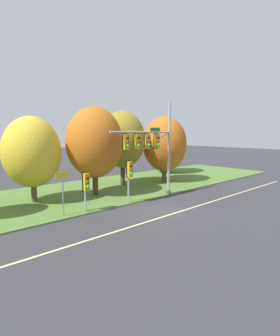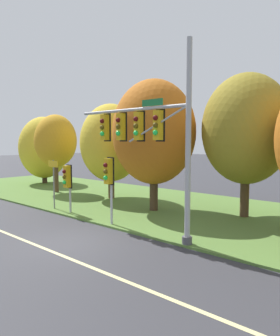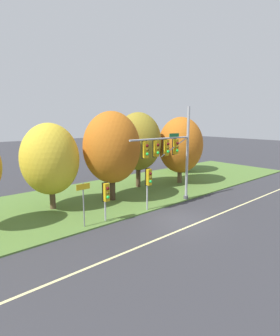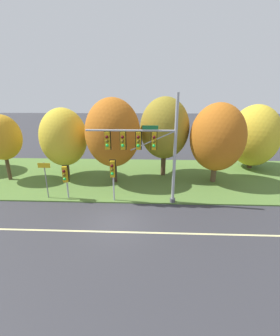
# 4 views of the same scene
# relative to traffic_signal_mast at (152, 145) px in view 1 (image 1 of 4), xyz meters

# --- Properties ---
(ground_plane) EXTENTS (160.00, 160.00, 0.00)m
(ground_plane) POSITION_rel_traffic_signal_mast_xyz_m (-1.87, -2.71, -4.49)
(ground_plane) COLOR #333338
(lane_stripe) EXTENTS (36.00, 0.16, 0.01)m
(lane_stripe) POSITION_rel_traffic_signal_mast_xyz_m (-1.87, -3.91, -4.48)
(lane_stripe) COLOR beige
(lane_stripe) RESTS_ON ground
(grass_verge) EXTENTS (48.00, 11.50, 0.10)m
(grass_verge) POSITION_rel_traffic_signal_mast_xyz_m (-1.87, 5.54, -4.44)
(grass_verge) COLOR #517533
(grass_verge) RESTS_ON ground
(traffic_signal_mast) EXTENTS (6.46, 0.49, 7.94)m
(traffic_signal_mast) POSITION_rel_traffic_signal_mast_xyz_m (0.00, 0.00, 0.00)
(traffic_signal_mast) COLOR #9EA0A5
(traffic_signal_mast) RESTS_ON grass_verge
(pedestrian_signal_near_kerb) EXTENTS (0.46, 0.55, 3.28)m
(pedestrian_signal_near_kerb) POSITION_rel_traffic_signal_mast_xyz_m (-2.45, -0.03, -1.99)
(pedestrian_signal_near_kerb) COLOR #9EA0A5
(pedestrian_signal_near_kerb) RESTS_ON grass_verge
(pedestrian_signal_further_along) EXTENTS (0.46, 0.55, 2.73)m
(pedestrian_signal_further_along) POSITION_rel_traffic_signal_mast_xyz_m (-6.11, 0.19, -2.46)
(pedestrian_signal_further_along) COLOR #9EA0A5
(pedestrian_signal_further_along) RESTS_ON grass_verge
(route_sign_post) EXTENTS (0.95, 0.08, 2.93)m
(route_sign_post) POSITION_rel_traffic_signal_mast_xyz_m (-7.73, 0.36, -2.48)
(route_sign_post) COLOR slate
(route_sign_post) RESTS_ON grass_verge
(tree_behind_signpost) EXTENTS (4.35, 4.35, 6.64)m
(tree_behind_signpost) POSITION_rel_traffic_signal_mast_xyz_m (-7.85, 5.15, -0.48)
(tree_behind_signpost) COLOR brown
(tree_behind_signpost) RESTS_ON grass_verge
(tree_mid_verge) EXTENTS (4.82, 4.82, 7.57)m
(tree_mid_verge) POSITION_rel_traffic_signal_mast_xyz_m (-2.98, 4.00, 0.16)
(tree_mid_verge) COLOR #423021
(tree_mid_verge) RESTS_ON grass_verge
(tree_tall_centre) EXTENTS (4.67, 4.67, 7.60)m
(tree_tall_centre) POSITION_rel_traffic_signal_mast_xyz_m (1.65, 6.04, 0.28)
(tree_tall_centre) COLOR #4C3823
(tree_tall_centre) RESTS_ON grass_verge
(tree_right_far) EXTENTS (4.80, 4.80, 7.16)m
(tree_right_far) POSITION_rel_traffic_signal_mast_xyz_m (6.23, 4.40, -0.24)
(tree_right_far) COLOR brown
(tree_right_far) RESTS_ON grass_verge
(tree_furthest_back) EXTENTS (5.18, 5.18, 6.80)m
(tree_furthest_back) POSITION_rel_traffic_signal_mast_xyz_m (11.35, 8.61, -0.84)
(tree_furthest_back) COLOR #4C3823
(tree_furthest_back) RESTS_ON grass_verge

